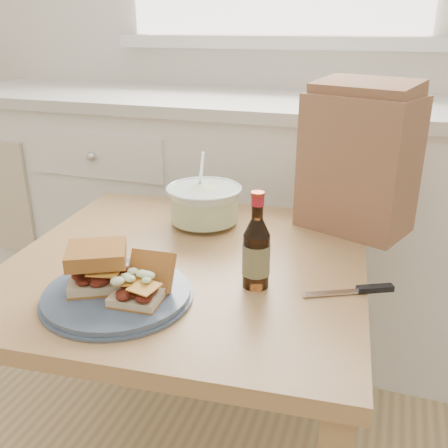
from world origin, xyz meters
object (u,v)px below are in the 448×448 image
(paper_bag, at_px, (359,164))
(beer_bottle, at_px, (256,252))
(coleslaw_bowl, at_px, (204,206))
(dining_table, at_px, (188,296))
(plate, at_px, (117,295))

(paper_bag, bearing_deg, beer_bottle, -90.65)
(coleslaw_bowl, bearing_deg, beer_bottle, -52.16)
(dining_table, bearing_deg, plate, -111.02)
(dining_table, distance_m, coleslaw_bowl, 0.27)
(beer_bottle, bearing_deg, dining_table, 146.24)
(plate, xyz_separation_m, beer_bottle, (0.25, 0.14, 0.07))
(plate, height_order, coleslaw_bowl, coleslaw_bowl)
(coleslaw_bowl, bearing_deg, dining_table, -79.74)
(dining_table, xyz_separation_m, plate, (-0.06, -0.21, 0.11))
(coleslaw_bowl, relative_size, beer_bottle, 0.99)
(beer_bottle, height_order, paper_bag, paper_bag)
(coleslaw_bowl, relative_size, paper_bag, 0.58)
(dining_table, relative_size, beer_bottle, 4.28)
(plate, height_order, beer_bottle, beer_bottle)
(coleslaw_bowl, xyz_separation_m, paper_bag, (0.39, 0.11, 0.12))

